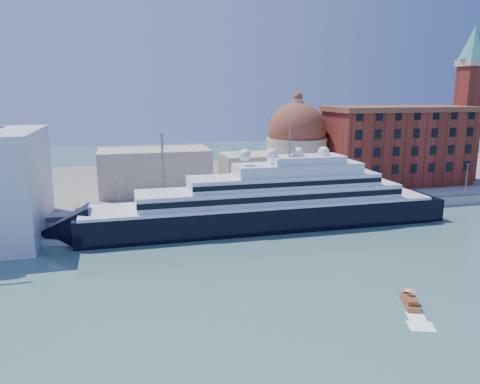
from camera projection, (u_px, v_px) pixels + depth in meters
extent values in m
plane|color=#3A6561|center=(299.00, 264.00, 81.72)|extent=(400.00, 400.00, 0.00)
cube|color=gray|center=(247.00, 210.00, 113.59)|extent=(180.00, 10.00, 2.50)
cube|color=slate|center=(213.00, 181.00, 152.40)|extent=(260.00, 72.00, 2.00)
cube|color=slate|center=(252.00, 207.00, 108.95)|extent=(180.00, 0.10, 1.20)
cube|color=black|center=(262.00, 218.00, 103.10)|extent=(78.60, 12.09, 6.55)
cone|color=black|center=(64.00, 232.00, 92.79)|extent=(10.08, 12.09, 12.09)
cube|color=black|center=(417.00, 208.00, 112.95)|extent=(6.05, 11.08, 6.05)
cube|color=white|center=(263.00, 202.00, 102.36)|extent=(76.58, 12.29, 0.60)
cube|color=white|center=(271.00, 194.00, 102.48)|extent=(58.44, 10.08, 3.02)
cube|color=black|center=(279.00, 199.00, 97.72)|extent=(58.44, 0.15, 1.21)
cube|color=white|center=(285.00, 181.00, 102.64)|extent=(42.32, 9.07, 2.62)
cube|color=white|center=(298.00, 169.00, 102.87)|extent=(28.21, 8.06, 2.42)
cube|color=white|center=(307.00, 159.00, 102.94)|extent=(16.12, 7.05, 1.61)
cylinder|color=slate|center=(290.00, 141.00, 101.05)|extent=(0.30, 0.30, 7.05)
sphere|color=white|center=(245.00, 155.00, 99.13)|extent=(2.62, 2.62, 2.62)
sphere|color=white|center=(272.00, 154.00, 100.63)|extent=(2.62, 2.62, 2.62)
sphere|color=white|center=(298.00, 153.00, 102.14)|extent=(2.62, 2.62, 2.62)
sphere|color=white|center=(324.00, 152.00, 103.65)|extent=(2.62, 2.62, 2.62)
cube|color=white|center=(66.00, 240.00, 92.91)|extent=(11.54, 6.22, 1.46)
cube|color=white|center=(75.00, 235.00, 92.68)|extent=(4.11, 3.11, 1.10)
cube|color=brown|center=(410.00, 303.00, 65.94)|extent=(3.61, 5.61, 0.89)
cube|color=brown|center=(412.00, 301.00, 64.92)|extent=(2.14, 2.59, 0.71)
cylinder|color=slate|center=(410.00, 294.00, 66.14)|extent=(0.05, 0.05, 1.42)
cone|color=red|center=(410.00, 289.00, 65.97)|extent=(1.60, 1.60, 0.36)
cube|color=maroon|center=(397.00, 147.00, 141.10)|extent=(42.00, 18.00, 22.00)
cube|color=brown|center=(399.00, 109.00, 138.68)|extent=(43.00, 19.00, 1.50)
cube|color=maroon|center=(466.00, 124.00, 145.72)|extent=(6.00, 6.00, 35.00)
cube|color=beige|center=(472.00, 63.00, 141.83)|extent=(7.00, 7.00, 2.00)
cone|color=teal|center=(474.00, 42.00, 140.56)|extent=(8.40, 8.40, 10.00)
cylinder|color=beige|center=(296.00, 161.00, 140.13)|extent=(18.00, 18.00, 14.00)
sphere|color=brown|center=(297.00, 131.00, 138.24)|extent=(17.00, 17.00, 17.00)
cylinder|color=beige|center=(298.00, 104.00, 136.55)|extent=(3.00, 3.00, 3.00)
cube|color=beige|center=(253.00, 171.00, 135.17)|extent=(18.00, 14.00, 10.00)
cube|color=beige|center=(155.00, 171.00, 129.86)|extent=(30.00, 16.00, 12.00)
cylinder|color=slate|center=(119.00, 199.00, 102.16)|extent=(0.24, 0.24, 8.00)
cube|color=slate|center=(118.00, 181.00, 101.30)|extent=(0.80, 0.30, 0.25)
cylinder|color=slate|center=(250.00, 192.00, 109.65)|extent=(0.24, 0.24, 8.00)
cube|color=slate|center=(251.00, 175.00, 108.79)|extent=(0.80, 0.30, 0.25)
cylinder|color=slate|center=(365.00, 185.00, 117.14)|extent=(0.24, 0.24, 8.00)
cube|color=slate|center=(366.00, 169.00, 116.27)|extent=(0.80, 0.30, 0.25)
cylinder|color=slate|center=(466.00, 180.00, 124.62)|extent=(0.24, 0.24, 8.00)
cube|color=slate|center=(468.00, 164.00, 123.76)|extent=(0.80, 0.30, 0.25)
cylinder|color=slate|center=(163.00, 173.00, 105.50)|extent=(0.50, 0.50, 18.00)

